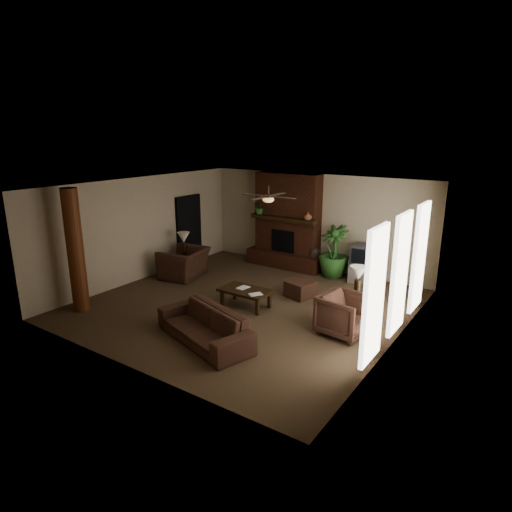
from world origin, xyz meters
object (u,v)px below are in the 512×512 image
Objects in this scene: side_table_right at (358,307)px; lamp_right at (358,275)px; log_column at (75,251)px; ottoman at (300,289)px; floor_plant at (333,262)px; side_table_left at (186,264)px; coffee_table at (246,292)px; sofa at (204,320)px; lamp_left at (184,239)px; armchair_left at (184,258)px; tv_stand at (363,273)px; floor_vase at (314,257)px; armchair_right at (345,313)px.

lamp_right is at bearing -170.82° from side_table_right.
log_column reaches higher than ottoman.
floor_plant is 4.21m from side_table_left.
lamp_right reaches higher than coffee_table.
log_column reaches higher than side_table_right.
ottoman is (0.39, 3.16, -0.24)m from sofa.
lamp_left is 5.36m from lamp_right.
ottoman is 1.75m from side_table_right.
lamp_left is (-0.27, 0.30, 0.46)m from armchair_left.
side_table_left is at bearing 176.68° from side_table_right.
side_table_right is (1.68, -0.47, 0.08)m from ottoman.
tv_stand is 5.01m from side_table_left.
log_column reaches higher than side_table_left.
log_column is 3.53m from sofa.
coffee_table is at bearing 36.94° from log_column.
side_table_right is (2.07, 2.69, -0.17)m from sofa.
sofa is 3.75× the size of ottoman.
side_table_right reaches higher than coffee_table.
lamp_right reaches higher than sofa.
floor_plant is at bearing -7.07° from floor_vase.
lamp_left reaches higher than floor_vase.
armchair_left is 1.46× the size of tv_stand.
log_column is at bearing -150.45° from side_table_right.
floor_vase is 3.79m from lamp_left.
log_column reaches higher than floor_vase.
coffee_table is 3.66m from tv_stand.
tv_stand is at bearing 66.63° from ottoman.
ottoman is 0.78× the size of floor_vase.
side_table_left is (-3.01, -2.15, -0.16)m from floor_vase.
floor_plant is (-0.00, 1.91, 0.21)m from ottoman.
armchair_right is at bearing -99.66° from tv_stand.
armchair_right is at bearing -1.45° from coffee_table.
lamp_right is (1.64, -2.39, 0.59)m from floor_plant.
lamp_right reaches higher than tv_stand.
lamp_left is 5.44m from side_table_right.
tv_stand is (4.63, 5.55, -1.15)m from log_column.
sofa reaches higher than tv_stand.
armchair_left is 0.47m from side_table_left.
lamp_left reaches higher than tv_stand.
armchair_left is 5.26m from armchair_right.
lamp_left is at bearing 89.04° from log_column.
lamp_left is at bearing -149.73° from armchair_left.
log_column is at bearing -90.96° from lamp_left.
lamp_left is at bearing 176.79° from lamp_right.
log_column is 3.29× the size of tv_stand.
log_column is 6.71m from floor_plant.
side_table_left is (-3.66, -0.16, 0.08)m from ottoman.
tv_stand is at bearing 22.05° from armchair_right.
lamp_right is at bearing -96.94° from tv_stand.
lamp_right reaches higher than ottoman.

